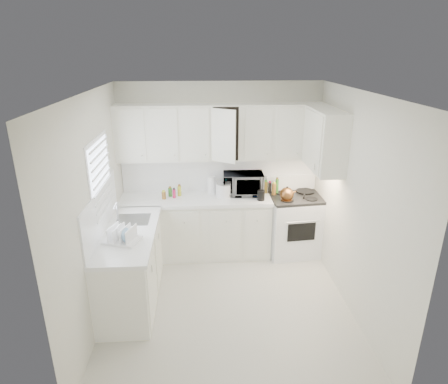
{
  "coord_description": "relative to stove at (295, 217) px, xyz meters",
  "views": [
    {
      "loc": [
        -0.3,
        -4.07,
        3.02
      ],
      "look_at": [
        0.0,
        0.7,
        1.25
      ],
      "focal_mm": 30.97,
      "sensor_mm": 36.0,
      "label": 1
    }
  ],
  "objects": [
    {
      "name": "dish_rack",
      "position": [
        -2.34,
        -1.32,
        0.45
      ],
      "size": [
        0.46,
        0.39,
        0.21
      ],
      "primitive_type": null,
      "rotation": [
        0.0,
        0.0,
        -0.31
      ],
      "color": "white",
      "rests_on": "countertop_left"
    },
    {
      "name": "sink",
      "position": [
        -2.31,
        -0.73,
        0.47
      ],
      "size": [
        0.42,
        0.38,
        0.3
      ],
      "primitive_type": null,
      "color": "gray",
      "rests_on": "countertop_left"
    },
    {
      "name": "backsplash_back",
      "position": [
        -1.12,
        0.31,
        0.62
      ],
      "size": [
        2.98,
        0.02,
        0.55
      ],
      "primitive_type": "cube",
      "color": "white",
      "rests_on": "wall_back"
    },
    {
      "name": "sauce_right_5",
      "position": [
        -0.27,
        0.12,
        0.44
      ],
      "size": [
        0.06,
        0.06,
        0.19
      ],
      "primitive_type": "cylinder",
      "color": "#337D29",
      "rests_on": "countertop_back"
    },
    {
      "name": "window_blinds",
      "position": [
        -2.6,
        -0.93,
        0.95
      ],
      "size": [
        0.06,
        0.96,
        1.06
      ],
      "primitive_type": null,
      "color": "white",
      "rests_on": "wall_left"
    },
    {
      "name": "lower_cabinets_back",
      "position": [
        -1.51,
        0.02,
        -0.15
      ],
      "size": [
        2.22,
        0.6,
        0.9
      ],
      "primitive_type": null,
      "color": "silver",
      "rests_on": "floor"
    },
    {
      "name": "sauce_right_4",
      "position": [
        -0.32,
        0.18,
        0.44
      ],
      "size": [
        0.06,
        0.06,
        0.19
      ],
      "primitive_type": "cylinder",
      "color": "brown",
      "rests_on": "countertop_back"
    },
    {
      "name": "upper_cabinets_right",
      "position": [
        0.21,
        -0.46,
        0.9
      ],
      "size": [
        0.33,
        0.9,
        0.8
      ],
      "primitive_type": null,
      "color": "silver",
      "rests_on": "wall_right"
    },
    {
      "name": "countertop_left",
      "position": [
        -2.31,
        -1.08,
        0.32
      ],
      "size": [
        0.64,
        1.62,
        0.05
      ],
      "primitive_type": "cube",
      "color": "white",
      "rests_on": "lower_cabinets_left"
    },
    {
      "name": "utensil_crock",
      "position": [
        -0.56,
        -0.14,
        0.53
      ],
      "size": [
        0.13,
        0.13,
        0.36
      ],
      "primitive_type": null,
      "rotation": [
        0.0,
        0.0,
        0.12
      ],
      "color": "black",
      "rests_on": "countertop_back"
    },
    {
      "name": "sauce_right_3",
      "position": [
        -0.38,
        0.12,
        0.44
      ],
      "size": [
        0.06,
        0.06,
        0.19
      ],
      "primitive_type": "cylinder",
      "color": "black",
      "rests_on": "countertop_back"
    },
    {
      "name": "upper_cabinets_back",
      "position": [
        -1.12,
        0.16,
        0.9
      ],
      "size": [
        3.0,
        0.33,
        0.8
      ],
      "primitive_type": null,
      "color": "silver",
      "rests_on": "wall_back"
    },
    {
      "name": "tea_kettle",
      "position": [
        -0.18,
        -0.16,
        0.45
      ],
      "size": [
        0.31,
        0.29,
        0.23
      ],
      "primitive_type": null,
      "rotation": [
        0.0,
        0.0,
        -0.35
      ],
      "color": "brown",
      "rests_on": "stove"
    },
    {
      "name": "wall_front",
      "position": [
        -1.12,
        -2.88,
        0.7
      ],
      "size": [
        3.0,
        0.0,
        3.0
      ],
      "primitive_type": "plane",
      "rotation": [
        -1.57,
        0.0,
        0.0
      ],
      "color": "silver",
      "rests_on": "ground"
    },
    {
      "name": "spice_left_1",
      "position": [
        -1.9,
        0.05,
        0.41
      ],
      "size": [
        0.06,
        0.06,
        0.13
      ],
      "primitive_type": "cylinder",
      "color": "#337D29",
      "rests_on": "countertop_back"
    },
    {
      "name": "sauce_right_2",
      "position": [
        -0.43,
        0.18,
        0.44
      ],
      "size": [
        0.06,
        0.06,
        0.19
      ],
      "primitive_type": "cylinder",
      "color": "brown",
      "rests_on": "countertop_back"
    },
    {
      "name": "frying_pan",
      "position": [
        0.18,
        0.16,
        0.36
      ],
      "size": [
        0.41,
        0.53,
        0.04
      ],
      "primitive_type": null,
      "rotation": [
        0.0,
        0.0,
        -0.32
      ],
      "color": "black",
      "rests_on": "stove"
    },
    {
      "name": "stove",
      "position": [
        0.0,
        0.0,
        0.0
      ],
      "size": [
        0.84,
        0.72,
        1.21
      ],
      "primitive_type": null,
      "rotation": [
        0.0,
        0.0,
        0.1
      ],
      "color": "white",
      "rests_on": "floor"
    },
    {
      "name": "ceiling",
      "position": [
        -1.12,
        -1.28,
        2.0
      ],
      "size": [
        3.2,
        3.2,
        0.0
      ],
      "primitive_type": "plane",
      "rotation": [
        3.14,
        0.0,
        0.0
      ],
      "color": "white",
      "rests_on": "ground"
    },
    {
      "name": "wall_right",
      "position": [
        0.38,
        -1.28,
        0.7
      ],
      "size": [
        0.0,
        3.2,
        3.2
      ],
      "primitive_type": "plane",
      "rotation": [
        1.57,
        0.0,
        -1.57
      ],
      "color": "silver",
      "rests_on": "ground"
    },
    {
      "name": "wall_left",
      "position": [
        -2.62,
        -1.28,
        0.7
      ],
      "size": [
        0.0,
        3.2,
        3.2
      ],
      "primitive_type": "plane",
      "rotation": [
        1.57,
        0.0,
        1.57
      ],
      "color": "silver",
      "rests_on": "ground"
    },
    {
      "name": "backsplash_left",
      "position": [
        -2.61,
        -1.08,
        0.62
      ],
      "size": [
        0.02,
        1.6,
        0.55
      ],
      "primitive_type": "cube",
      "color": "white",
      "rests_on": "wall_left"
    },
    {
      "name": "microwave",
      "position": [
        -0.79,
        0.14,
        0.55
      ],
      "size": [
        0.61,
        0.35,
        0.4
      ],
      "primitive_type": "imported",
      "rotation": [
        0.0,
        0.0,
        -0.03
      ],
      "color": "gray",
      "rests_on": "countertop_back"
    },
    {
      "name": "sauce_right_0",
      "position": [
        -0.54,
        0.18,
        0.44
      ],
      "size": [
        0.06,
        0.06,
        0.19
      ],
      "primitive_type": "cylinder",
      "color": "#C61A4D",
      "rests_on": "countertop_back"
    },
    {
      "name": "countertop_back",
      "position": [
        -1.51,
        0.01,
        0.32
      ],
      "size": [
        2.24,
        0.64,
        0.05
      ],
      "primitive_type": "cube",
      "color": "white",
      "rests_on": "lower_cabinets_back"
    },
    {
      "name": "rice_cooker",
      "position": [
        -1.08,
        0.04,
        0.47
      ],
      "size": [
        0.24,
        0.24,
        0.24
      ],
      "primitive_type": null,
      "rotation": [
        0.0,
        0.0,
        -0.02
      ],
      "color": "white",
      "rests_on": "countertop_back"
    },
    {
      "name": "lower_cabinets_left",
      "position": [
        -2.32,
        -1.08,
        -0.15
      ],
      "size": [
        0.6,
        1.6,
        0.9
      ],
      "primitive_type": null,
      "color": "silver",
      "rests_on": "floor"
    },
    {
      "name": "spice_left_2",
      "position": [
        -1.82,
        0.14,
        0.41
      ],
      "size": [
        0.06,
        0.06,
        0.13
      ],
      "primitive_type": "cylinder",
      "color": "#C61A4D",
      "rests_on": "countertop_back"
    },
    {
      "name": "spice_left_0",
      "position": [
        -1.97,
        0.14,
        0.41
      ],
      "size": [
        0.06,
        0.06,
        0.13
      ],
      "primitive_type": "cylinder",
      "color": "brown",
      "rests_on": "countertop_back"
    },
    {
      "name": "sauce_right_1",
      "position": [
        -0.49,
        0.12,
        0.44
      ],
      "size": [
        0.06,
        0.06,
        0.19
      ],
      "primitive_type": "cylinder",
      "color": "#CFD431",
      "rests_on": "countertop_back"
    },
    {
      "name": "floor",
      "position": [
        -1.12,
        -1.28,
        -0.6
      ],
      "size": [
        3.2,
        3.2,
        0.0
      ],
      "primitive_type": "plane",
      "color": "beige",
      "rests_on": "ground"
    },
    {
      "name": "wall_back",
      "position": [
        -1.12,
        0.32,
        0.7
      ],
      "size": [
        3.0,
        0.0,
        3.0
      ],
      "primitive_type": "plane",
      "rotation": [
        1.57,
        0.0,
        0.0
      ],
      "color": "silver",
      "rests_on": "ground"
    },
    {
      "name": "spice_left_3",
      "position": [
        -1.75,
        0.05,
        0.41
      ],
      "size": [
        0.06,
        0.06,
        0.13
      ],
      "primitive_type": "cylinder",
      "color": "#CFD431",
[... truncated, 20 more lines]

